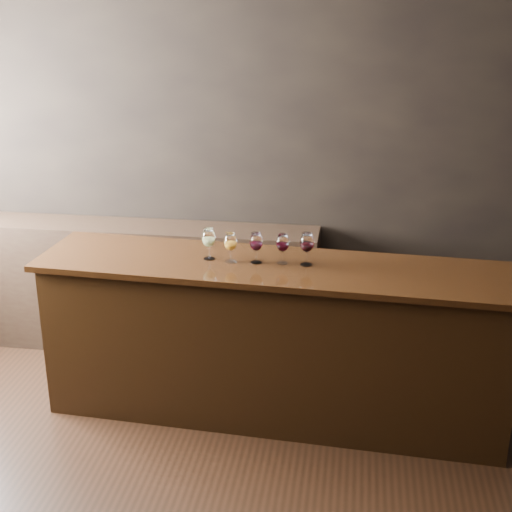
# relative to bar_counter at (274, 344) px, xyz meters

# --- Properties ---
(room_shell) EXTENTS (5.02, 4.52, 2.81)m
(room_shell) POSITION_rel_bar_counter_xyz_m (-0.80, -1.10, 1.29)
(room_shell) COLOR black
(room_shell) RESTS_ON ground
(bar_counter) EXTENTS (3.01, 0.82, 1.04)m
(bar_counter) POSITION_rel_bar_counter_xyz_m (0.00, 0.00, 0.00)
(bar_counter) COLOR black
(bar_counter) RESTS_ON ground
(bar_top) EXTENTS (3.12, 0.90, 0.04)m
(bar_top) POSITION_rel_bar_counter_xyz_m (0.00, 0.00, 0.54)
(bar_top) COLOR black
(bar_top) RESTS_ON bar_counter
(back_bar_shelf) EXTENTS (2.85, 0.40, 1.02)m
(back_bar_shelf) POSITION_rel_bar_counter_xyz_m (-1.19, 0.82, -0.01)
(back_bar_shelf) COLOR black
(back_bar_shelf) RESTS_ON ground
(glass_white) EXTENTS (0.09, 0.09, 0.21)m
(glass_white) POSITION_rel_bar_counter_xyz_m (-0.43, 0.04, 0.70)
(glass_white) COLOR white
(glass_white) RESTS_ON bar_top
(glass_amber) EXTENTS (0.08, 0.08, 0.19)m
(glass_amber) POSITION_rel_bar_counter_xyz_m (-0.28, 0.00, 0.69)
(glass_amber) COLOR white
(glass_amber) RESTS_ON bar_top
(glass_red_a) EXTENTS (0.09, 0.09, 0.20)m
(glass_red_a) POSITION_rel_bar_counter_xyz_m (-0.12, 0.02, 0.70)
(glass_red_a) COLOR white
(glass_red_a) RESTS_ON bar_top
(glass_red_b) EXTENTS (0.08, 0.08, 0.20)m
(glass_red_b) POSITION_rel_bar_counter_xyz_m (0.05, 0.03, 0.69)
(glass_red_b) COLOR white
(glass_red_b) RESTS_ON bar_top
(glass_red_c) EXTENTS (0.09, 0.09, 0.21)m
(glass_red_c) POSITION_rel_bar_counter_xyz_m (0.20, 0.02, 0.70)
(glass_red_c) COLOR white
(glass_red_c) RESTS_ON bar_top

